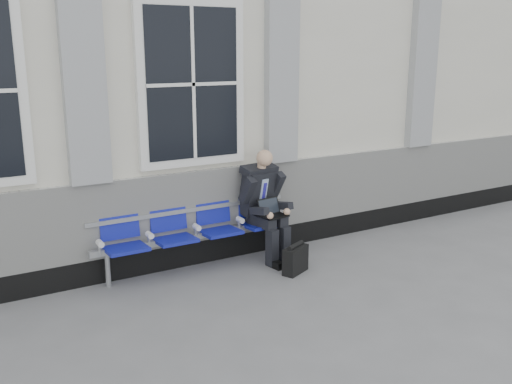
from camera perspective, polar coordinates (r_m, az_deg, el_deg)
ground at (r=6.01m, az=-3.23°, el=-12.11°), size 70.00×70.00×0.00m
station_building at (r=8.64m, az=-14.29°, el=10.86°), size 14.40×4.40×4.49m
bench at (r=7.03m, az=-6.18°, el=-3.35°), size 2.60×0.47×0.91m
businessman at (r=7.26m, az=0.82°, el=-0.89°), size 0.61×0.81×1.43m
briefcase at (r=6.98m, az=3.96°, el=-6.71°), size 0.40×0.30×0.38m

